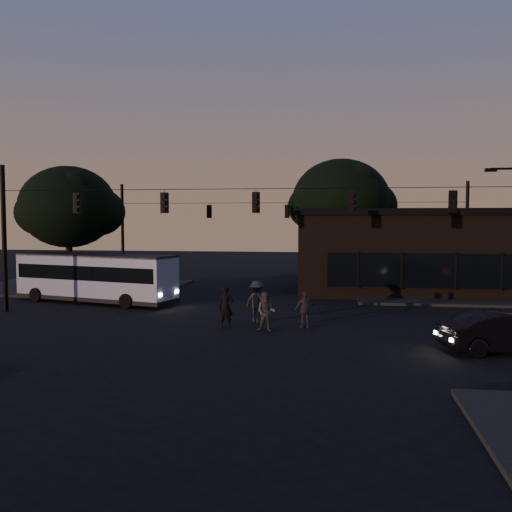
# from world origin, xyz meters

# --- Properties ---
(ground) EXTENTS (120.00, 120.00, 0.00)m
(ground) POSITION_xyz_m (0.00, 0.00, 0.00)
(ground) COLOR black
(ground) RESTS_ON ground
(sidewalk_far_right) EXTENTS (14.00, 10.00, 0.15)m
(sidewalk_far_right) POSITION_xyz_m (12.00, 14.00, 0.07)
(sidewalk_far_right) COLOR black
(sidewalk_far_right) RESTS_ON ground
(sidewalk_far_left) EXTENTS (14.00, 10.00, 0.15)m
(sidewalk_far_left) POSITION_xyz_m (-14.00, 14.00, 0.07)
(sidewalk_far_left) COLOR black
(sidewalk_far_left) RESTS_ON ground
(building) EXTENTS (15.40, 10.41, 5.40)m
(building) POSITION_xyz_m (9.00, 15.97, 2.71)
(building) COLOR black
(building) RESTS_ON ground
(tree_behind) EXTENTS (7.60, 7.60, 9.43)m
(tree_behind) POSITION_xyz_m (4.00, 22.00, 6.19)
(tree_behind) COLOR black
(tree_behind) RESTS_ON ground
(tree_left) EXTENTS (6.40, 6.40, 8.30)m
(tree_left) POSITION_xyz_m (-14.00, 13.00, 5.57)
(tree_left) COLOR black
(tree_left) RESTS_ON ground
(signal_rig_near) EXTENTS (26.24, 0.30, 7.50)m
(signal_rig_near) POSITION_xyz_m (0.00, 4.00, 4.45)
(signal_rig_near) COLOR black
(signal_rig_near) RESTS_ON ground
(signal_rig_far) EXTENTS (26.24, 0.30, 7.50)m
(signal_rig_far) POSITION_xyz_m (0.00, 20.00, 4.20)
(signal_rig_far) COLOR black
(signal_rig_far) RESTS_ON ground
(bus) EXTENTS (10.12, 4.84, 2.77)m
(bus) POSITION_xyz_m (-9.82, 7.77, 1.56)
(bus) COLOR #909CB8
(bus) RESTS_ON ground
(car) EXTENTS (4.79, 2.65, 1.49)m
(car) POSITION_xyz_m (9.83, -1.74, 0.75)
(car) COLOR black
(car) RESTS_ON ground
(pedestrian_a) EXTENTS (0.74, 0.58, 1.81)m
(pedestrian_a) POSITION_xyz_m (-0.95, 1.35, 0.91)
(pedestrian_a) COLOR black
(pedestrian_a) RESTS_ON ground
(pedestrian_b) EXTENTS (0.87, 0.71, 1.67)m
(pedestrian_b) POSITION_xyz_m (0.89, 0.88, 0.84)
(pedestrian_b) COLOR #44433D
(pedestrian_b) RESTS_ON ground
(pedestrian_c) EXTENTS (1.02, 0.72, 1.61)m
(pedestrian_c) POSITION_xyz_m (2.48, 1.89, 0.81)
(pedestrian_c) COLOR #372D37
(pedestrian_c) RESTS_ON ground
(pedestrian_d) EXTENTS (1.44, 1.21, 1.93)m
(pedestrian_d) POSITION_xyz_m (0.21, 2.92, 0.97)
(pedestrian_d) COLOR #222129
(pedestrian_d) RESTS_ON ground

